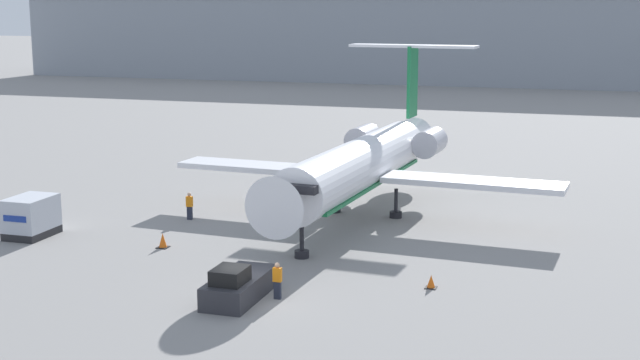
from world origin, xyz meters
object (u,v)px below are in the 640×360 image
(pushback_tug, at_px, (239,285))
(worker_by_wing, at_px, (190,205))
(worker_near_tug, at_px, (277,280))
(airplane_main, at_px, (362,163))
(traffic_cone_left, at_px, (163,241))
(traffic_cone_right, at_px, (431,282))
(luggage_cart, at_px, (31,217))

(pushback_tug, distance_m, worker_by_wing, 16.24)
(pushback_tug, relative_size, worker_by_wing, 2.76)
(worker_near_tug, bearing_deg, airplane_main, 91.54)
(worker_by_wing, relative_size, traffic_cone_left, 2.08)
(airplane_main, relative_size, traffic_cone_left, 31.56)
(airplane_main, height_order, traffic_cone_left, airplane_main)
(airplane_main, xyz_separation_m, worker_by_wing, (-10.26, -3.94, -2.64))
(pushback_tug, height_order, traffic_cone_right, pushback_tug)
(traffic_cone_left, height_order, traffic_cone_right, traffic_cone_left)
(worker_near_tug, distance_m, traffic_cone_left, 11.24)
(luggage_cart, height_order, worker_by_wing, luggage_cart)
(pushback_tug, xyz_separation_m, traffic_cone_left, (-7.52, 6.97, -0.25))
(airplane_main, bearing_deg, traffic_cone_left, -129.91)
(airplane_main, distance_m, traffic_cone_right, 15.21)
(pushback_tug, xyz_separation_m, luggage_cart, (-16.03, 6.87, 0.53))
(worker_by_wing, xyz_separation_m, traffic_cone_left, (1.49, -6.54, -0.51))
(worker_by_wing, xyz_separation_m, traffic_cone_right, (17.22, -9.19, -0.61))
(traffic_cone_left, bearing_deg, luggage_cart, -179.36)
(worker_near_tug, relative_size, traffic_cone_right, 2.69)
(worker_by_wing, relative_size, traffic_cone_right, 2.69)
(airplane_main, xyz_separation_m, pushback_tug, (-1.25, -17.45, -2.90))
(worker_by_wing, height_order, traffic_cone_right, worker_by_wing)
(airplane_main, height_order, worker_near_tug, airplane_main)
(luggage_cart, bearing_deg, traffic_cone_left, 0.64)
(airplane_main, bearing_deg, worker_by_wing, -158.99)
(airplane_main, xyz_separation_m, luggage_cart, (-17.29, -10.58, -2.36))
(airplane_main, xyz_separation_m, traffic_cone_left, (-8.77, -10.48, -3.15))
(traffic_cone_right, bearing_deg, worker_near_tug, -150.04)
(pushback_tug, relative_size, luggage_cart, 1.57)
(worker_by_wing, height_order, traffic_cone_left, worker_by_wing)
(worker_near_tug, xyz_separation_m, traffic_cone_left, (-9.22, 6.40, -0.51))
(airplane_main, relative_size, worker_near_tug, 15.17)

